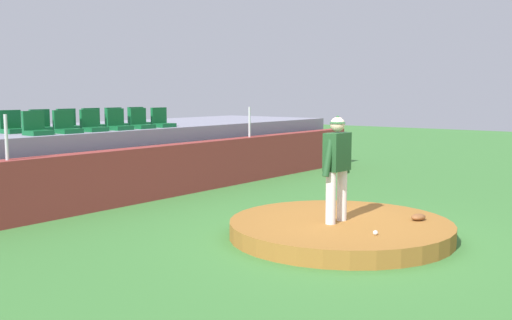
% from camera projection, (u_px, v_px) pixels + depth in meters
% --- Properties ---
extents(ground_plane, '(60.00, 60.00, 0.00)m').
position_uv_depth(ground_plane, '(340.00, 237.00, 9.72)').
color(ground_plane, '#3E7C36').
extents(pitchers_mound, '(3.73, 3.73, 0.28)m').
position_uv_depth(pitchers_mound, '(340.00, 229.00, 9.70)').
color(pitchers_mound, '#996128').
rests_on(pitchers_mound, ground_plane).
extents(pitcher, '(0.77, 0.28, 1.78)m').
position_uv_depth(pitcher, '(337.00, 161.00, 9.47)').
color(pitcher, silver).
rests_on(pitcher, pitchers_mound).
extents(baseball, '(0.07, 0.07, 0.07)m').
position_uv_depth(baseball, '(375.00, 233.00, 8.70)').
color(baseball, white).
rests_on(baseball, pitchers_mound).
extents(fielding_glove, '(0.33, 0.26, 0.11)m').
position_uv_depth(fielding_glove, '(418.00, 217.00, 9.71)').
color(fielding_glove, brown).
rests_on(fielding_glove, pitchers_mound).
extents(brick_barrier, '(17.79, 0.40, 1.21)m').
position_uv_depth(brick_barrier, '(138.00, 175.00, 12.79)').
color(brick_barrier, maroon).
rests_on(brick_barrier, ground_plane).
extents(fence_post_left, '(0.06, 0.06, 0.83)m').
position_uv_depth(fence_post_left, '(6.00, 137.00, 10.32)').
color(fence_post_left, silver).
rests_on(fence_post_left, brick_barrier).
extents(fence_post_right, '(0.06, 0.06, 0.83)m').
position_uv_depth(fence_post_right, '(249.00, 122.00, 15.79)').
color(fence_post_right, silver).
rests_on(fence_post_right, brick_barrier).
extents(bleacher_platform, '(17.67, 4.19, 1.55)m').
position_uv_depth(bleacher_platform, '(66.00, 159.00, 14.41)').
color(bleacher_platform, gray).
rests_on(bleacher_platform, ground_plane).
extents(stadium_chair_0, '(0.48, 0.44, 0.50)m').
position_uv_depth(stadium_chair_0, '(36.00, 128.00, 11.97)').
color(stadium_chair_0, '#11582B').
rests_on(stadium_chair_0, bleacher_platform).
extents(stadium_chair_1, '(0.48, 0.44, 0.50)m').
position_uv_depth(stadium_chair_1, '(66.00, 126.00, 12.52)').
color(stadium_chair_1, '#11582B').
rests_on(stadium_chair_1, bleacher_platform).
extents(stadium_chair_2, '(0.48, 0.44, 0.50)m').
position_uv_depth(stadium_chair_2, '(92.00, 125.00, 13.09)').
color(stadium_chair_2, '#11582B').
rests_on(stadium_chair_2, bleacher_platform).
extents(stadium_chair_3, '(0.48, 0.44, 0.50)m').
position_uv_depth(stadium_chair_3, '(118.00, 123.00, 13.62)').
color(stadium_chair_3, '#11582B').
rests_on(stadium_chair_3, bleacher_platform).
extents(stadium_chair_4, '(0.48, 0.44, 0.50)m').
position_uv_depth(stadium_chair_4, '(141.00, 122.00, 14.17)').
color(stadium_chair_4, '#11582B').
rests_on(stadium_chair_4, bleacher_platform).
extents(stadium_chair_5, '(0.48, 0.44, 0.50)m').
position_uv_depth(stadium_chair_5, '(162.00, 121.00, 14.73)').
color(stadium_chair_5, '#11582B').
rests_on(stadium_chair_5, bleacher_platform).
extents(stadium_chair_6, '(0.48, 0.44, 0.50)m').
position_uv_depth(stadium_chair_6, '(13.00, 126.00, 12.53)').
color(stadium_chair_6, '#11582B').
rests_on(stadium_chair_6, bleacher_platform).
extents(stadium_chair_7, '(0.48, 0.44, 0.50)m').
position_uv_depth(stadium_chair_7, '(42.00, 125.00, 13.10)').
color(stadium_chair_7, '#11582B').
rests_on(stadium_chair_7, bleacher_platform).
extents(stadium_chair_8, '(0.48, 0.44, 0.50)m').
position_uv_depth(stadium_chair_8, '(69.00, 123.00, 13.61)').
color(stadium_chair_8, '#11582B').
rests_on(stadium_chair_8, bleacher_platform).
extents(stadium_chair_9, '(0.48, 0.44, 0.50)m').
position_uv_depth(stadium_chair_9, '(94.00, 122.00, 14.20)').
color(stadium_chair_9, '#11582B').
rests_on(stadium_chair_9, bleacher_platform).
extents(stadium_chair_10, '(0.48, 0.44, 0.50)m').
position_uv_depth(stadium_chair_10, '(116.00, 121.00, 14.70)').
color(stadium_chair_10, '#11582B').
rests_on(stadium_chair_10, bleacher_platform).
extents(stadium_chair_11, '(0.48, 0.44, 0.50)m').
position_uv_depth(stadium_chair_11, '(138.00, 120.00, 15.27)').
color(stadium_chair_11, '#11582B').
rests_on(stadium_chair_11, bleacher_platform).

